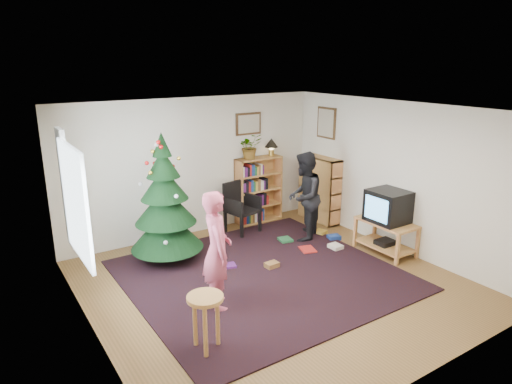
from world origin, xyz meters
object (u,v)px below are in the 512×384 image
picture_back (248,124)px  potted_plant (250,146)px  person_standing (217,250)px  stool (205,308)px  christmas_tree (165,209)px  tv_stand (386,234)px  person_by_chair (304,196)px  bookshelf_back (259,189)px  armchair (240,205)px  table_lamp (271,144)px  crt_tv (388,206)px  picture_right (326,123)px  bookshelf_right (319,188)px

picture_back → potted_plant: bearing=-112.0°
person_standing → stool: bearing=161.2°
christmas_tree → tv_stand: (3.18, -1.71, -0.54)m
picture_back → person_by_chair: bearing=-77.8°
bookshelf_back → armchair: bookshelf_back is taller
tv_stand → stool: stool is taller
bookshelf_back → table_lamp: table_lamp is taller
person_by_chair → potted_plant: potted_plant is taller
crt_tv → person_standing: size_ratio=0.38×
picture_right → tv_stand: size_ratio=0.61×
picture_back → table_lamp: bearing=-16.9°
bookshelf_right → armchair: size_ratio=1.37×
person_standing → potted_plant: size_ratio=3.26×
stool → table_lamp: table_lamp is taller
picture_back → potted_plant: size_ratio=1.14×
table_lamp → christmas_tree: bearing=-163.7°
stool → potted_plant: potted_plant is taller
picture_right → bookshelf_right: picture_right is taller
picture_right → bookshelf_right: bearing=-168.4°
tv_stand → person_by_chair: size_ratio=0.61×
armchair → tv_stand: bearing=-66.3°
crt_tv → bookshelf_right: bearing=86.2°
picture_right → tv_stand: picture_right is taller
person_by_chair → tv_stand: bearing=84.7°
picture_back → stool: 4.53m
bookshelf_right → potted_plant: bearing=63.6°
christmas_tree → bookshelf_back: christmas_tree is taller
christmas_tree → person_by_chair: christmas_tree is taller
bookshelf_right → crt_tv: 1.85m
crt_tv → person_by_chair: person_by_chair is taller
picture_right → stool: bearing=-146.8°
picture_right → crt_tv: 2.20m
bookshelf_right → armchair: bearing=77.3°
person_standing → potted_plant: bearing=-22.5°
stool → person_by_chair: (2.98, 1.99, 0.28)m
stool → person_standing: size_ratio=0.43×
tv_stand → crt_tv: size_ratio=1.62×
person_standing → picture_back: bearing=-21.7°
picture_right → crt_tv: bearing=-97.9°
picture_right → tv_stand: bearing=-97.8°
armchair → person_standing: (-1.67, -2.20, 0.28)m
person_by_chair → table_lamp: (0.15, 1.23, 0.74)m
tv_stand → crt_tv: bearing=-180.0°
tv_stand → armchair: armchair is taller
stool → person_standing: person_standing is taller
armchair → person_standing: size_ratio=0.60×
bookshelf_back → tv_stand: 2.65m
stool → person_standing: 1.00m
armchair → stool: 3.72m
picture_back → person_standing: size_ratio=0.35×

